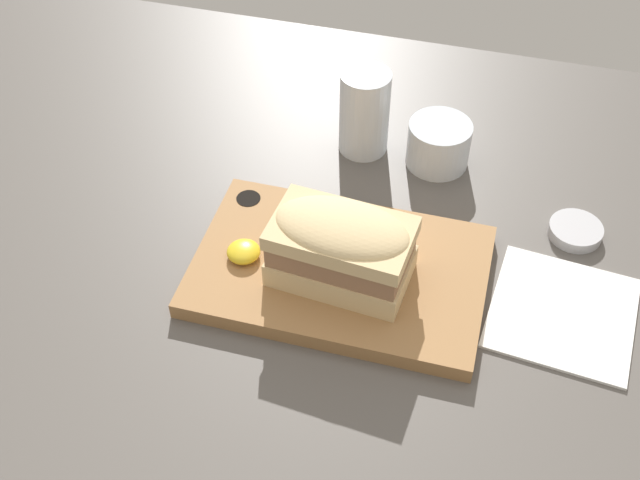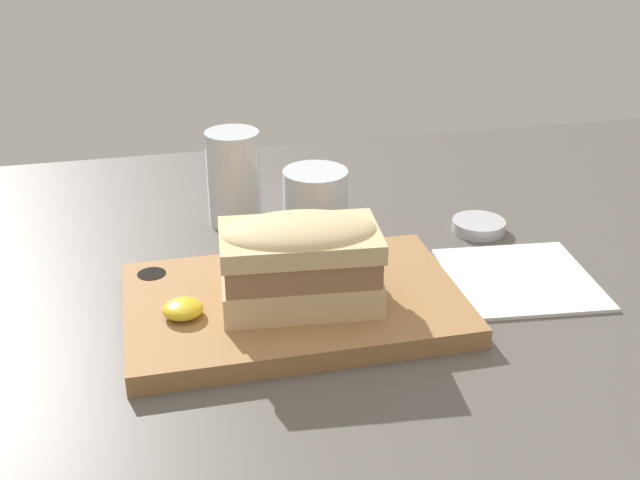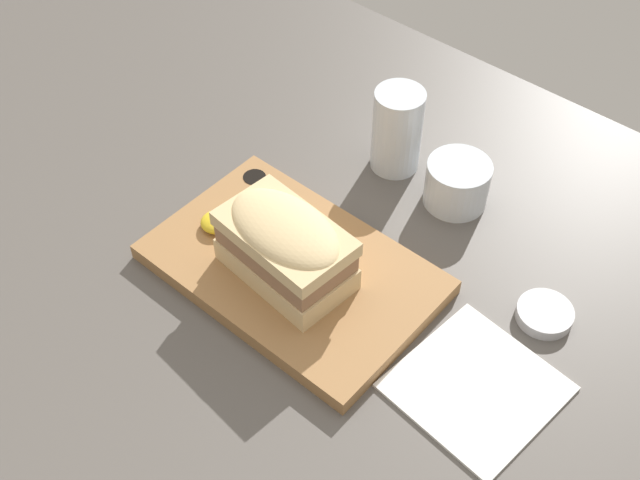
{
  "view_description": "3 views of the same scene",
  "coord_description": "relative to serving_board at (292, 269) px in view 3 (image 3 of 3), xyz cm",
  "views": [
    {
      "loc": [
        14.28,
        -63.78,
        72.98
      ],
      "look_at": [
        -1.69,
        -4.42,
        8.36
      ],
      "focal_mm": 45.0,
      "sensor_mm": 36.0,
      "label": 1
    },
    {
      "loc": [
        -12.87,
        -72.95,
        44.11
      ],
      "look_at": [
        3.53,
        -2.59,
        9.38
      ],
      "focal_mm": 45.0,
      "sensor_mm": 36.0,
      "label": 2
    },
    {
      "loc": [
        43.22,
        -48.26,
        76.61
      ],
      "look_at": [
        3.35,
        -1.98,
        8.87
      ],
      "focal_mm": 45.0,
      "sensor_mm": 36.0,
      "label": 3
    }
  ],
  "objects": [
    {
      "name": "dining_table",
      "position": [
        -0.43,
        3.65,
        -2.05
      ],
      "size": [
        194.88,
        96.28,
        2.0
      ],
      "color": "#56514C",
      "rests_on": "ground"
    },
    {
      "name": "water_glass",
      "position": [
        -2.62,
        23.69,
        4.13
      ],
      "size": [
        6.67,
        6.67,
        11.95
      ],
      "color": "silver",
      "rests_on": "dining_table"
    },
    {
      "name": "napkin",
      "position": [
        25.6,
        1.09,
        -0.85
      ],
      "size": [
        17.15,
        17.36,
        0.4
      ],
      "rotation": [
        0.0,
        0.0,
        -0.1
      ],
      "color": "white",
      "rests_on": "dining_table"
    },
    {
      "name": "serving_board",
      "position": [
        0.0,
        0.0,
        0.0
      ],
      "size": [
        33.59,
        21.65,
        2.15
      ],
      "color": "#9E7042",
      "rests_on": "dining_table"
    },
    {
      "name": "sandwich",
      "position": [
        0.5,
        -1.53,
        5.89
      ],
      "size": [
        16.13,
        10.48,
        9.0
      ],
      "rotation": [
        0.0,
        0.0,
        -0.09
      ],
      "color": "#DBBC84",
      "rests_on": "serving_board"
    },
    {
      "name": "mustard_dollop",
      "position": [
        -11.05,
        -1.67,
        1.83
      ],
      "size": [
        3.92,
        3.92,
        1.57
      ],
      "color": "gold",
      "rests_on": "serving_board"
    },
    {
      "name": "wine_glass",
      "position": [
        7.65,
        23.2,
        1.69
      ],
      "size": [
        8.34,
        8.34,
        6.21
      ],
      "color": "silver",
      "rests_on": "dining_table"
    },
    {
      "name": "condiment_dish",
      "position": [
        26.3,
        14.02,
        -0.32
      ],
      "size": [
        6.54,
        6.54,
        1.45
      ],
      "color": "#B2B2B7",
      "rests_on": "dining_table"
    }
  ]
}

